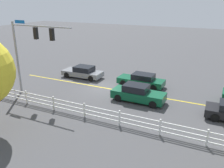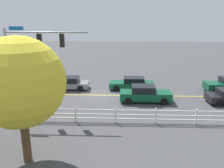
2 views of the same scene
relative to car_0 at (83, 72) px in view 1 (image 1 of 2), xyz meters
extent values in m
plane|color=#444447|center=(-3.80, 1.97, -0.64)|extent=(120.00, 120.00, 0.00)
cube|color=gold|center=(-7.80, 1.97, -0.64)|extent=(28.00, 0.16, 0.01)
cylinder|color=gray|center=(2.97, 6.35, 2.67)|extent=(0.20, 0.20, 6.61)
cylinder|color=gray|center=(-0.15, 6.35, 5.67)|extent=(6.23, 0.12, 0.12)
cube|color=#0C59B2|center=(2.07, 6.37, 5.95)|extent=(1.10, 0.03, 0.28)
cube|color=black|center=(0.40, 6.35, 5.07)|extent=(0.32, 0.28, 1.00)
sphere|color=red|center=(0.40, 6.20, 5.39)|extent=(0.17, 0.17, 0.17)
sphere|color=orange|center=(0.40, 6.20, 5.07)|extent=(0.17, 0.17, 0.17)
sphere|color=#148C19|center=(0.40, 6.20, 4.75)|extent=(0.17, 0.17, 0.17)
cube|color=black|center=(-1.31, 6.35, 5.07)|extent=(0.32, 0.28, 1.00)
sphere|color=red|center=(-1.31, 6.20, 5.39)|extent=(0.17, 0.17, 0.17)
sphere|color=orange|center=(-1.31, 6.20, 5.07)|extent=(0.17, 0.17, 0.17)
sphere|color=#148C19|center=(-1.31, 6.20, 4.75)|extent=(0.17, 0.17, 0.17)
cube|color=slate|center=(0.06, 0.00, -0.14)|extent=(4.64, 1.92, 0.56)
cube|color=black|center=(-0.17, 0.00, 0.42)|extent=(2.07, 1.69, 0.55)
cylinder|color=black|center=(1.61, 0.89, -0.32)|extent=(0.64, 0.23, 0.64)
cylinder|color=black|center=(1.64, -0.82, -0.32)|extent=(0.64, 0.23, 0.64)
cylinder|color=black|center=(-1.52, 0.82, -0.32)|extent=(0.64, 0.23, 0.64)
cylinder|color=black|center=(-1.48, -0.88, -0.32)|extent=(0.64, 0.23, 0.64)
cylinder|color=black|center=(-14.19, 3.03, -0.32)|extent=(0.65, 0.24, 0.64)
cylinder|color=black|center=(-14.25, 4.68, -0.32)|extent=(0.65, 0.24, 0.64)
cube|color=#0C4C2D|center=(-6.87, -0.15, -0.13)|extent=(4.74, 1.77, 0.59)
cube|color=black|center=(-7.11, -0.15, 0.43)|extent=(2.16, 1.57, 0.52)
cylinder|color=black|center=(-5.26, 0.62, -0.32)|extent=(0.64, 0.23, 0.64)
cylinder|color=black|center=(-5.28, -0.97, -0.32)|extent=(0.64, 0.23, 0.64)
cylinder|color=black|center=(-8.47, 0.67, -0.32)|extent=(0.64, 0.23, 0.64)
cylinder|color=black|center=(-8.49, -0.92, -0.32)|extent=(0.64, 0.23, 0.64)
cube|color=#0C4C2D|center=(-7.97, 3.64, -0.06)|extent=(4.60, 1.73, 0.71)
cube|color=black|center=(-7.74, 3.64, 0.58)|extent=(2.08, 1.55, 0.57)
cylinder|color=black|center=(-9.54, 2.86, -0.32)|extent=(0.64, 0.22, 0.64)
cylinder|color=black|center=(-9.53, 4.44, -0.32)|extent=(0.64, 0.22, 0.64)
cylinder|color=black|center=(-6.42, 2.84, -0.32)|extent=(0.64, 0.22, 0.64)
cylinder|color=black|center=(-6.41, 4.42, -0.32)|extent=(0.64, 0.22, 0.64)
cube|color=white|center=(-14.02, 8.21, -0.07)|extent=(0.10, 0.10, 1.15)
cube|color=white|center=(-11.13, 8.21, -0.07)|extent=(0.10, 0.10, 1.15)
cube|color=white|center=(-8.24, 8.21, -0.07)|extent=(0.10, 0.10, 1.15)
cube|color=white|center=(-5.35, 8.21, -0.07)|extent=(0.10, 0.10, 1.15)
cube|color=white|center=(-2.46, 8.21, -0.07)|extent=(0.10, 0.10, 1.15)
cube|color=white|center=(0.43, 8.21, -0.07)|extent=(0.10, 0.10, 1.15)
cube|color=white|center=(3.31, 8.21, -0.07)|extent=(0.10, 0.10, 1.15)
cube|color=white|center=(-6.80, 8.21, 0.31)|extent=(26.00, 0.06, 0.09)
cube|color=white|center=(-6.80, 8.21, -0.04)|extent=(26.00, 0.06, 0.09)
cube|color=white|center=(-6.80, 8.21, -0.36)|extent=(26.00, 0.06, 0.09)
camera|label=1|loc=(-14.28, 21.83, 7.75)|focal=38.21mm
camera|label=2|loc=(-5.75, 23.47, 6.52)|focal=36.67mm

